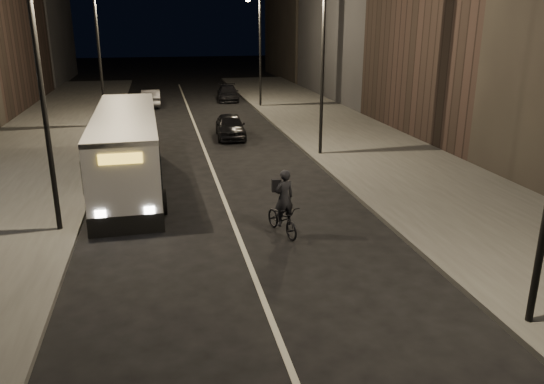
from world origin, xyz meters
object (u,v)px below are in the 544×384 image
streetlight_right_mid (318,47)px  car_mid (151,98)px  streetlight_left_far (103,41)px  car_far (228,93)px  streetlight_right_far (257,37)px  car_near (230,126)px  city_bus (127,146)px  streetlight_left_near (48,64)px  cyclist_on_bicycle (283,213)px

streetlight_right_mid → car_mid: (-8.14, 18.37, -4.69)m
streetlight_left_far → car_far: (8.93, 10.33, -4.74)m
streetlight_right_far → car_near: 12.16m
city_bus → streetlight_right_mid: bearing=17.3°
streetlight_left_far → city_bus: 13.62m
city_bus → streetlight_right_far: bearing=63.6°
streetlight_left_near → streetlight_right_mid: bearing=36.9°
streetlight_right_mid → car_near: size_ratio=2.01×
streetlight_left_near → cyclist_on_bicycle: bearing=-13.2°
streetlight_right_mid → streetlight_left_far: 14.62m
car_near → car_mid: bearing=113.1°
streetlight_right_far → city_bus: streetlight_right_far is taller
streetlight_left_near → streetlight_left_far: size_ratio=1.00×
car_far → city_bus: bearing=-102.6°
car_near → streetlight_right_mid: bearing=-52.7°
car_near → car_mid: car_near is taller
streetlight_right_mid → streetlight_left_far: same height
streetlight_right_far → city_bus: (-8.93, -18.99, -3.70)m
cyclist_on_bicycle → car_mid: 28.27m
streetlight_right_far → streetlight_left_near: size_ratio=1.00×
streetlight_right_far → streetlight_left_far: 12.24m
car_mid → car_far: (6.41, 1.96, -0.05)m
streetlight_left_near → car_far: 30.08m
streetlight_right_far → city_bus: size_ratio=0.71×
streetlight_right_mid → streetlight_left_far: size_ratio=1.00×
car_far → streetlight_right_far: bearing=-63.7°
streetlight_right_mid → car_mid: size_ratio=1.99×
cyclist_on_bicycle → streetlight_right_mid: bearing=52.9°
cyclist_on_bicycle → city_bus: bearing=112.5°
streetlight_left_near → car_mid: 26.91m
streetlight_left_far → car_near: 9.68m
streetlight_left_far → cyclist_on_bicycle: size_ratio=3.69×
city_bus → car_near: bearing=56.1°
car_near → car_far: (1.84, 14.97, -0.07)m
car_mid → city_bus: bearing=87.5°
car_mid → car_near: bearing=109.0°
streetlight_right_far → streetlight_left_near: bearing=-114.0°
streetlight_left_near → city_bus: streetlight_left_near is taller
streetlight_right_far → cyclist_on_bicycle: size_ratio=3.69×
city_bus → car_far: (7.20, 23.32, -1.04)m
streetlight_left_far → car_mid: streetlight_left_far is taller
city_bus → cyclist_on_bicycle: city_bus is taller
cyclist_on_bicycle → car_far: 29.99m
streetlight_right_far → car_far: size_ratio=1.90×
streetlight_left_far → car_near: size_ratio=2.01×
streetlight_right_far → streetlight_left_far: size_ratio=1.00×
streetlight_left_near → car_far: streetlight_left_near is taller
streetlight_right_far → car_far: bearing=111.8°
city_bus → car_far: size_ratio=2.66×
streetlight_left_far → cyclist_on_bicycle: streetlight_left_far is taller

